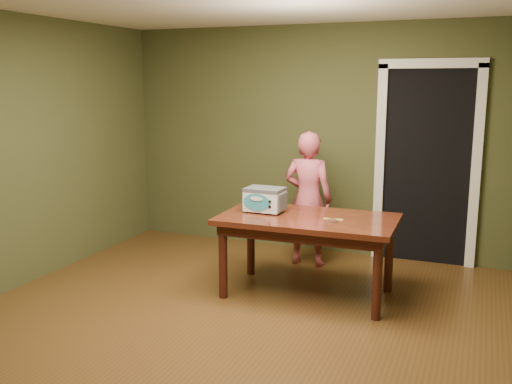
% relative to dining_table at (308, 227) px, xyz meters
% --- Properties ---
extents(floor, '(5.00, 5.00, 0.00)m').
position_rel_dining_table_xyz_m(floor, '(-0.41, -1.04, -0.65)').
color(floor, '#543618').
rests_on(floor, ground).
extents(room_shell, '(4.52, 5.02, 2.61)m').
position_rel_dining_table_xyz_m(room_shell, '(-0.41, -1.04, 1.06)').
color(room_shell, '#404524').
rests_on(room_shell, ground).
extents(doorway, '(1.10, 0.66, 2.25)m').
position_rel_dining_table_xyz_m(doorway, '(0.89, 1.74, 0.41)').
color(doorway, black).
rests_on(doorway, ground).
extents(dining_table, '(1.62, 0.93, 0.75)m').
position_rel_dining_table_xyz_m(dining_table, '(0.00, 0.00, 0.00)').
color(dining_table, '#3A150D').
rests_on(dining_table, floor).
extents(toy_oven, '(0.38, 0.27, 0.23)m').
position_rel_dining_table_xyz_m(toy_oven, '(-0.44, 0.03, 0.23)').
color(toy_oven, '#4C4F54').
rests_on(toy_oven, dining_table).
extents(baking_pan, '(0.10, 0.10, 0.02)m').
position_rel_dining_table_xyz_m(baking_pan, '(0.25, -0.11, 0.11)').
color(baking_pan, silver).
rests_on(baking_pan, dining_table).
extents(spatula, '(0.18, 0.03, 0.01)m').
position_rel_dining_table_xyz_m(spatula, '(0.24, -0.02, 0.10)').
color(spatula, '#D8D25E').
rests_on(spatula, dining_table).
extents(child, '(0.54, 0.36, 1.46)m').
position_rel_dining_table_xyz_m(child, '(-0.26, 0.87, 0.08)').
color(child, '#C25060').
rests_on(child, floor).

